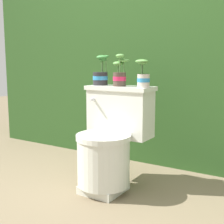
{
  "coord_description": "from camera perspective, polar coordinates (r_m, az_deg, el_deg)",
  "views": [
    {
      "loc": [
        1.2,
        -1.78,
        0.92
      ],
      "look_at": [
        0.01,
        0.11,
        0.57
      ],
      "focal_mm": 50.0,
      "sensor_mm": 36.0,
      "label": 1
    }
  ],
  "objects": [
    {
      "name": "hedge_backdrop",
      "position": [
        3.25,
        10.46,
        7.44
      ],
      "size": [
        3.78,
        0.98,
        1.69
      ],
      "color": "#284C1E",
      "rests_on": "ground"
    },
    {
      "name": "toilet",
      "position": [
        2.29,
        -0.29,
        -5.2
      ],
      "size": [
        0.51,
        0.55,
        0.75
      ],
      "color": "silver",
      "rests_on": "ground"
    },
    {
      "name": "potted_plant_midleft",
      "position": [
        2.33,
        1.42,
        6.86
      ],
      "size": [
        0.14,
        0.1,
        0.24
      ],
      "color": "#47382D",
      "rests_on": "toilet"
    },
    {
      "name": "ground_plane",
      "position": [
        2.34,
        -1.83,
        -14.24
      ],
      "size": [
        12.0,
        12.0,
        0.0
      ],
      "primitive_type": "plane",
      "color": "#75664C"
    },
    {
      "name": "potted_plant_left",
      "position": [
        2.45,
        -2.1,
        6.72
      ],
      "size": [
        0.12,
        0.12,
        0.23
      ],
      "color": "#262628",
      "rests_on": "toilet"
    },
    {
      "name": "potted_plant_middle",
      "position": [
        2.22,
        5.71,
        6.6
      ],
      "size": [
        0.12,
        0.1,
        0.2
      ],
      "color": "beige",
      "rests_on": "toilet"
    }
  ]
}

